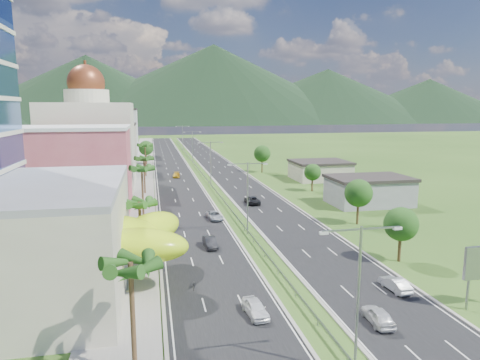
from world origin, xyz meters
TOP-DOWN VIEW (x-y plane):
  - ground at (0.00, 0.00)m, footprint 500.00×500.00m
  - road_left at (-7.50, 90.00)m, footprint 11.00×260.00m
  - road_right at (7.50, 90.00)m, footprint 11.00×260.00m
  - sidewalk_left at (-17.00, 90.00)m, footprint 7.00×260.00m
  - median_guardrail at (0.00, 71.99)m, footprint 0.10×216.06m
  - streetlight_median_a at (0.00, -25.00)m, footprint 6.04×0.25m
  - streetlight_median_b at (0.00, 10.00)m, footprint 6.04×0.25m
  - streetlight_median_c at (0.00, 50.00)m, footprint 6.04×0.25m
  - streetlight_median_d at (0.00, 95.00)m, footprint 6.04×0.25m
  - streetlight_median_e at (0.00, 140.00)m, footprint 6.04×0.25m
  - lime_canopy at (-20.00, -4.00)m, footprint 18.00×15.00m
  - pink_shophouse at (-28.00, 32.00)m, footprint 20.00×15.00m
  - domed_building at (-28.00, 55.00)m, footprint 20.00×20.00m
  - midrise_grey at (-27.00, 80.00)m, footprint 16.00×15.00m
  - midrise_beige at (-27.00, 102.00)m, footprint 16.00×15.00m
  - midrise_white at (-27.00, 125.00)m, footprint 16.00×15.00m
  - shed_near at (28.00, 25.00)m, footprint 15.00×10.00m
  - shed_far at (30.00, 55.00)m, footprint 14.00×12.00m
  - palm_tree_a at (-15.50, -22.00)m, footprint 3.60×3.60m
  - palm_tree_b at (-15.50, 2.00)m, footprint 3.60×3.60m
  - palm_tree_c at (-15.50, 22.00)m, footprint 3.60×3.60m
  - palm_tree_d at (-15.50, 45.00)m, footprint 3.60×3.60m
  - palm_tree_e at (-15.50, 70.00)m, footprint 3.60×3.60m
  - leafy_tree_lfar at (-15.50, 95.00)m, footprint 4.90×4.90m
  - leafy_tree_ra at (16.00, -5.00)m, footprint 4.20×4.20m
  - leafy_tree_rb at (19.00, 12.00)m, footprint 4.55×4.55m
  - leafy_tree_rc at (22.00, 40.00)m, footprint 3.85×3.85m
  - leafy_tree_rd at (18.00, 70.00)m, footprint 4.90×4.90m
  - mountain_ridge at (60.00, 450.00)m, footprint 860.00×140.00m
  - car_white_near_left at (-4.94, -15.07)m, footprint 2.09×4.31m
  - car_dark_left at (-6.37, 5.10)m, footprint 1.70×4.34m
  - car_silver_mid_left at (-3.63, 19.66)m, footprint 2.75×5.04m
  - car_yellow_far_left at (-7.32, 65.87)m, footprint 2.24×4.64m
  - car_white_near_right at (5.38, -18.72)m, footprint 1.98×4.36m
  - car_silver_right at (10.71, -12.75)m, footprint 1.70×4.27m
  - car_dark_far_right at (5.52, 30.12)m, footprint 2.58×5.41m
  - motorcycle at (-9.89, -8.13)m, footprint 0.70×1.73m

SIDE VIEW (x-z plane):
  - ground at x=0.00m, z-range 0.00..0.00m
  - mountain_ridge at x=60.00m, z-range -45.00..45.00m
  - road_left at x=-7.50m, z-range 0.00..0.04m
  - road_right at x=7.50m, z-range 0.00..0.04m
  - sidewalk_left at x=-17.00m, z-range 0.00..0.12m
  - motorcycle at x=-9.89m, z-range 0.04..1.12m
  - median_guardrail at x=0.00m, z-range 0.24..1.00m
  - car_yellow_far_left at x=-7.32m, z-range 0.04..1.34m
  - car_silver_mid_left at x=-3.63m, z-range 0.04..1.38m
  - car_silver_right at x=10.71m, z-range 0.04..1.42m
  - car_dark_left at x=-6.37m, z-range 0.04..1.45m
  - car_white_near_left at x=-4.94m, z-range 0.04..1.46m
  - car_white_near_right at x=5.38m, z-range 0.04..1.49m
  - car_dark_far_right at x=5.52m, z-range 0.04..1.53m
  - shed_far at x=30.00m, z-range 0.00..4.40m
  - shed_near at x=28.00m, z-range 0.00..5.00m
  - leafy_tree_rc at x=22.00m, z-range 1.21..7.54m
  - leafy_tree_ra at x=16.00m, z-range 1.33..8.23m
  - lime_canopy at x=-20.00m, z-range 1.29..8.69m
  - leafy_tree_rb at x=19.00m, z-range 1.44..8.92m
  - leafy_tree_lfar at x=-15.50m, z-range 1.55..9.60m
  - leafy_tree_rd at x=18.00m, z-range 1.55..9.60m
  - midrise_beige at x=-27.00m, z-range 0.00..13.00m
  - streetlight_median_a at x=0.00m, z-range 1.25..12.25m
  - streetlight_median_b at x=0.00m, z-range 1.25..12.25m
  - streetlight_median_c at x=0.00m, z-range 1.25..12.25m
  - streetlight_median_d at x=0.00m, z-range 1.25..12.25m
  - streetlight_median_e at x=0.00m, z-range 1.25..12.25m
  - palm_tree_b at x=-15.50m, z-range 3.01..11.11m
  - pink_shophouse at x=-28.00m, z-range 0.00..15.00m
  - palm_tree_d at x=-15.50m, z-range 3.24..11.84m
  - midrise_grey at x=-27.00m, z-range 0.00..16.00m
  - palm_tree_a at x=-15.50m, z-range 3.47..12.57m
  - palm_tree_e at x=-15.50m, z-range 3.61..13.01m
  - palm_tree_c at x=-15.50m, z-range 3.70..13.30m
  - midrise_white at x=-27.00m, z-range 0.00..18.00m
  - domed_building at x=-28.00m, z-range -3.00..25.70m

